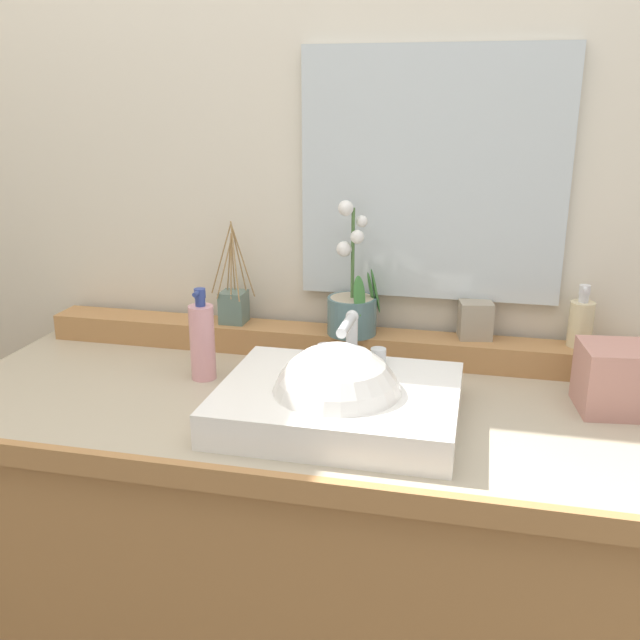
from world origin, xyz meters
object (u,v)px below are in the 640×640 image
object	(u,v)px
trinket_box	(475,320)
lotion_bottle	(202,340)
reed_diffuser	(234,305)
sink_basin	(338,406)
potted_plant	(352,305)
soap_dispenser	(581,322)
tissue_box	(614,378)

from	to	relation	value
trinket_box	lotion_bottle	xyz separation A→B (m)	(-0.57, -0.22, -0.02)
reed_diffuser	lotion_bottle	xyz separation A→B (m)	(0.00, -0.21, -0.02)
sink_basin	lotion_bottle	xyz separation A→B (m)	(-0.33, 0.15, 0.06)
sink_basin	potted_plant	distance (m)	0.35
potted_plant	soap_dispenser	world-z (taller)	potted_plant
sink_basin	potted_plant	size ratio (longest dim) A/B	1.45
reed_diffuser	trinket_box	distance (m)	0.57
soap_dispenser	tissue_box	bearing A→B (deg)	-76.91
soap_dispenser	lotion_bottle	xyz separation A→B (m)	(-0.80, -0.22, -0.03)
lotion_bottle	sink_basin	bearing A→B (deg)	-24.10
reed_diffuser	potted_plant	bearing A→B (deg)	-3.79
soap_dispenser	tissue_box	xyz separation A→B (m)	(0.05, -0.19, -0.05)
sink_basin	tissue_box	distance (m)	0.54
lotion_bottle	tissue_box	xyz separation A→B (m)	(0.84, 0.03, -0.02)
sink_basin	soap_dispenser	world-z (taller)	soap_dispenser
sink_basin	lotion_bottle	world-z (taller)	lotion_bottle
sink_basin	lotion_bottle	bearing A→B (deg)	155.90
soap_dispenser	tissue_box	distance (m)	0.21
reed_diffuser	trinket_box	size ratio (longest dim) A/B	2.92
soap_dispenser	potted_plant	bearing A→B (deg)	-176.59
reed_diffuser	trinket_box	xyz separation A→B (m)	(0.57, 0.01, -0.00)
soap_dispenser	trinket_box	size ratio (longest dim) A/B	1.63
soap_dispenser	tissue_box	size ratio (longest dim) A/B	1.05
reed_diffuser	lotion_bottle	distance (m)	0.21
tissue_box	lotion_bottle	bearing A→B (deg)	-178.14
sink_basin	tissue_box	world-z (taller)	sink_basin
sink_basin	tissue_box	xyz separation A→B (m)	(0.51, 0.17, 0.03)
soap_dispenser	trinket_box	distance (m)	0.23
sink_basin	soap_dispenser	bearing A→B (deg)	38.24
soap_dispenser	lotion_bottle	size ratio (longest dim) A/B	0.68
soap_dispenser	sink_basin	bearing A→B (deg)	-141.76
sink_basin	potted_plant	world-z (taller)	potted_plant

